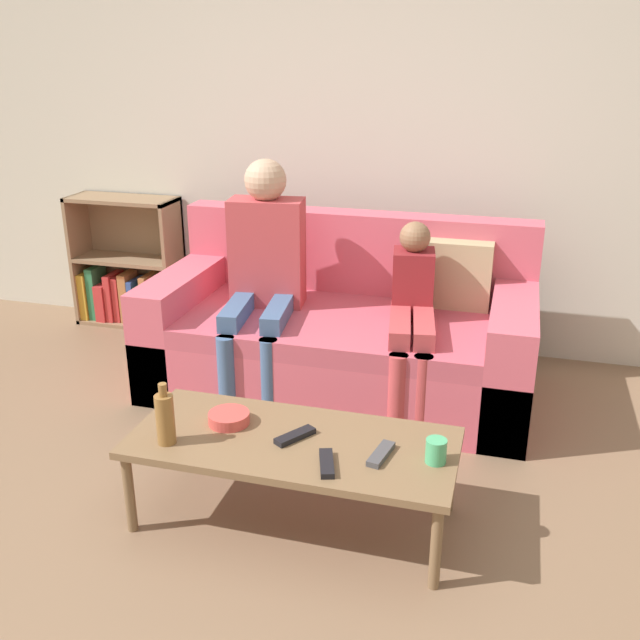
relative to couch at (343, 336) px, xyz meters
name	(u,v)px	position (x,y,z in m)	size (l,w,h in m)	color
ground_plane	(213,588)	(-0.05, -1.66, -0.29)	(22.00, 22.00, 0.00)	#84664C
wall_back	(367,129)	(-0.05, 0.73, 1.01)	(12.00, 0.06, 2.60)	beige
couch	(343,336)	(0.00, 0.00, 0.00)	(1.99, 0.97, 0.89)	#DB5B70
bookshelf	(130,277)	(-1.60, 0.57, 0.02)	(0.70, 0.28, 0.85)	#8E7051
coffee_table	(293,447)	(0.10, -1.21, 0.04)	(1.24, 0.54, 0.36)	brown
person_adult	(264,261)	(-0.41, -0.09, 0.41)	(0.43, 0.70, 1.22)	#476693
person_child	(412,312)	(0.39, -0.17, 0.24)	(0.30, 0.68, 0.94)	#C6474C
cup_near	(436,451)	(0.64, -1.22, 0.11)	(0.08, 0.08, 0.09)	#4CB77A
tv_remote_0	(381,454)	(0.45, -1.24, 0.08)	(0.08, 0.18, 0.02)	#47474C
tv_remote_1	(295,436)	(0.11, -1.20, 0.08)	(0.13, 0.17, 0.02)	black
tv_remote_2	(327,463)	(0.28, -1.36, 0.08)	(0.10, 0.18, 0.02)	black
snack_bowl	(229,418)	(-0.18, -1.16, 0.09)	(0.16, 0.16, 0.05)	#DB4C47
bottle	(165,418)	(-0.34, -1.36, 0.17)	(0.07, 0.07, 0.24)	olive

